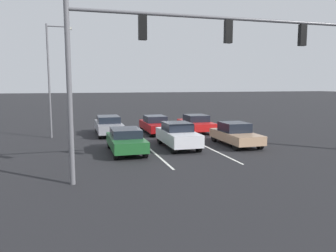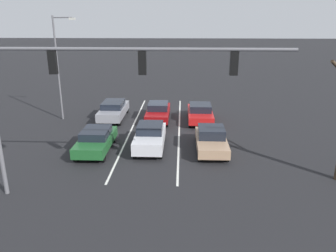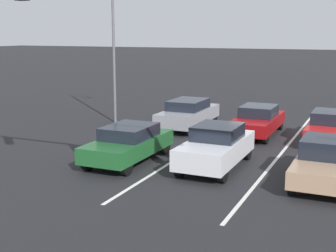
% 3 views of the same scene
% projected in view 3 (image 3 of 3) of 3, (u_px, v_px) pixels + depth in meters
% --- Properties ---
extents(ground_plane, '(240.00, 240.00, 0.00)m').
position_uv_depth(ground_plane, '(259.00, 132.00, 22.98)').
color(ground_plane, black).
extents(lane_stripe_left_divider, '(0.12, 17.61, 0.01)m').
position_uv_depth(lane_stripe_left_divider, '(285.00, 149.00, 19.76)').
color(lane_stripe_left_divider, silver).
rests_on(lane_stripe_left_divider, ground_plane).
extents(lane_stripe_center_divider, '(0.12, 17.61, 0.01)m').
position_uv_depth(lane_stripe_center_divider, '(206.00, 141.00, 21.17)').
color(lane_stripe_center_divider, silver).
rests_on(lane_stripe_center_divider, ground_plane).
extents(car_tan_leftlane_front, '(1.81, 4.28, 1.45)m').
position_uv_depth(car_tan_leftlane_front, '(326.00, 161.00, 15.16)').
color(car_tan_leftlane_front, tan).
rests_on(car_tan_leftlane_front, ground_plane).
extents(car_silver_midlane_front, '(1.76, 4.28, 1.56)m').
position_uv_depth(car_silver_midlane_front, '(216.00, 146.00, 16.85)').
color(car_silver_midlane_front, silver).
rests_on(car_silver_midlane_front, ground_plane).
extents(car_darkgreen_rightlane_front, '(1.82, 4.35, 1.38)m').
position_uv_depth(car_darkgreen_rightlane_front, '(129.00, 143.00, 17.67)').
color(car_darkgreen_rightlane_front, '#1E5928').
rests_on(car_darkgreen_rightlane_front, ground_plane).
extents(car_red_leftlane_second, '(1.89, 4.36, 1.40)m').
position_uv_depth(car_red_leftlane_second, '(332.00, 126.00, 20.78)').
color(car_red_leftlane_second, red).
rests_on(car_red_leftlane_second, ground_plane).
extents(car_gray_rightlane_second, '(1.82, 4.69, 1.46)m').
position_uv_depth(car_gray_rightlane_second, '(188.00, 113.00, 23.94)').
color(car_gray_rightlane_second, gray).
rests_on(car_gray_rightlane_second, ground_plane).
extents(car_maroon_midlane_second, '(1.77, 4.49, 1.40)m').
position_uv_depth(car_maroon_midlane_second, '(258.00, 120.00, 22.31)').
color(car_maroon_midlane_second, maroon).
rests_on(car_maroon_midlane_second, ground_plane).
extents(traffic_signal_gantry, '(12.75, 0.37, 7.00)m').
position_uv_depth(traffic_signal_gantry, '(66.00, 10.00, 11.46)').
color(traffic_signal_gantry, slate).
rests_on(traffic_signal_gantry, ground_plane).
extents(street_lamp_right_shoulder, '(1.76, 0.24, 8.06)m').
position_uv_depth(street_lamp_right_shoulder, '(116.00, 36.00, 24.49)').
color(street_lamp_right_shoulder, slate).
rests_on(street_lamp_right_shoulder, ground_plane).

